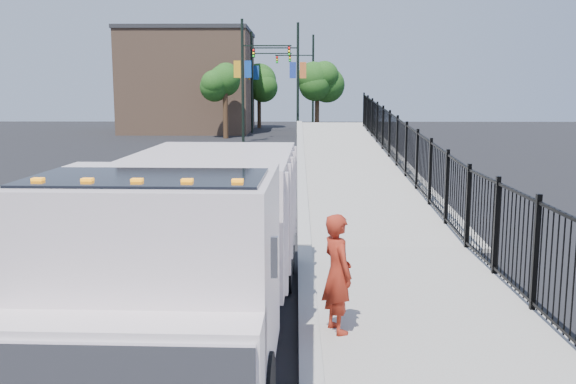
{
  "coord_description": "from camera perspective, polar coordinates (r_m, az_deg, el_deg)",
  "views": [
    {
      "loc": [
        -0.19,
        -9.76,
        3.58
      ],
      "look_at": [
        -0.34,
        2.0,
        1.67
      ],
      "focal_mm": 40.0,
      "sensor_mm": 36.0,
      "label": 1
    }
  ],
  "objects": [
    {
      "name": "ground",
      "position": [
        10.39,
        1.77,
        -10.91
      ],
      "size": [
        120.0,
        120.0,
        0.0
      ],
      "primitive_type": "plane",
      "color": "black",
      "rests_on": "ground"
    },
    {
      "name": "sidewalk",
      "position": [
        8.78,
        15.12,
        -14.74
      ],
      "size": [
        3.55,
        12.0,
        0.12
      ],
      "primitive_type": "cube",
      "color": "#9E998E",
      "rests_on": "ground"
    },
    {
      "name": "curb",
      "position": [
        8.51,
        2.02,
        -15.04
      ],
      "size": [
        0.3,
        12.0,
        0.16
      ],
      "primitive_type": "cube",
      "color": "#ADAAA3",
      "rests_on": "ground"
    },
    {
      "name": "ramp",
      "position": [
        26.11,
        5.81,
        1.29
      ],
      "size": [
        3.95,
        24.06,
        3.19
      ],
      "primitive_type": "cube",
      "rotation": [
        0.06,
        0.0,
        0.0
      ],
      "color": "#9E998E",
      "rests_on": "ground"
    },
    {
      "name": "iron_fence",
      "position": [
        22.24,
        10.41,
        2.15
      ],
      "size": [
        0.1,
        28.0,
        1.8
      ],
      "primitive_type": "cube",
      "color": "black",
      "rests_on": "ground"
    },
    {
      "name": "truck",
      "position": [
        8.94,
        -8.43,
        -4.05
      ],
      "size": [
        2.83,
        8.07,
        2.74
      ],
      "rotation": [
        0.0,
        0.0,
        -0.03
      ],
      "color": "black",
      "rests_on": "ground"
    },
    {
      "name": "worker",
      "position": [
        9.2,
        4.42,
        -7.22
      ],
      "size": [
        0.62,
        0.74,
        1.72
      ],
      "primitive_type": "imported",
      "rotation": [
        0.0,
        0.0,
        1.97
      ],
      "color": "maroon",
      "rests_on": "sidewalk"
    },
    {
      "name": "light_pole_0",
      "position": [
        42.62,
        -3.64,
        10.26
      ],
      "size": [
        3.77,
        0.22,
        8.0
      ],
      "color": "black",
      "rests_on": "ground"
    },
    {
      "name": "light_pole_1",
      "position": [
        44.86,
        0.48,
        10.22
      ],
      "size": [
        3.77,
        0.22,
        8.0
      ],
      "color": "black",
      "rests_on": "ground"
    },
    {
      "name": "light_pole_2",
      "position": [
        52.05,
        -2.9,
        10.07
      ],
      "size": [
        3.77,
        0.22,
        8.0
      ],
      "color": "black",
      "rests_on": "ground"
    },
    {
      "name": "light_pole_3",
      "position": [
        54.96,
        1.92,
        10.03
      ],
      "size": [
        3.78,
        0.22,
        8.0
      ],
      "color": "black",
      "rests_on": "ground"
    },
    {
      "name": "tree_0",
      "position": [
        46.41,
        -5.61,
        9.6
      ],
      "size": [
        2.34,
        2.34,
        5.17
      ],
      "color": "#382314",
      "rests_on": "ground"
    },
    {
      "name": "tree_1",
      "position": [
        50.88,
        2.61,
        9.62
      ],
      "size": [
        2.56,
        2.56,
        5.28
      ],
      "color": "#382314",
      "rests_on": "ground"
    },
    {
      "name": "tree_2",
      "position": [
        58.91,
        -2.6,
        9.59
      ],
      "size": [
        3.17,
        3.17,
        5.58
      ],
      "color": "#382314",
      "rests_on": "ground"
    },
    {
      "name": "building",
      "position": [
        54.48,
        -8.7,
        9.56
      ],
      "size": [
        10.0,
        10.0,
        8.0
      ],
      "primitive_type": "cube",
      "color": "#8C664C",
      "rests_on": "ground"
    }
  ]
}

